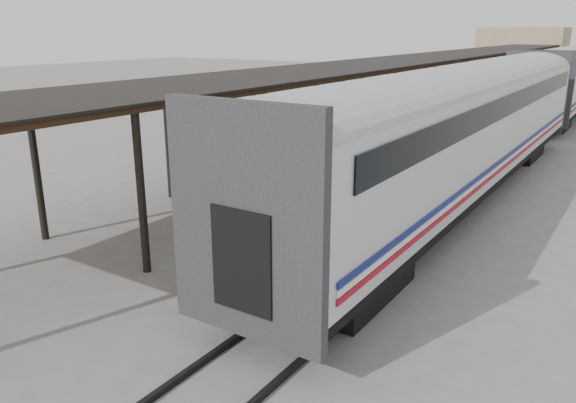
{
  "coord_description": "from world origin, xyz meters",
  "views": [
    {
      "loc": [
        8.49,
        -10.7,
        5.69
      ],
      "look_at": [
        1.37,
        0.16,
        1.7
      ],
      "focal_mm": 35.0,
      "sensor_mm": 36.0,
      "label": 1
    }
  ],
  "objects_px": {
    "baggage_cart": "(243,247)",
    "porter": "(232,210)",
    "luggage_tug": "(427,133)",
    "pedestrian": "(379,137)"
  },
  "relations": [
    {
      "from": "baggage_cart",
      "to": "porter",
      "type": "xyz_separation_m",
      "value": [
        0.25,
        -0.65,
        1.15
      ]
    },
    {
      "from": "porter",
      "to": "pedestrian",
      "type": "distance_m",
      "value": 14.65
    },
    {
      "from": "porter",
      "to": "pedestrian",
      "type": "height_order",
      "value": "porter"
    },
    {
      "from": "baggage_cart",
      "to": "porter",
      "type": "height_order",
      "value": "porter"
    },
    {
      "from": "porter",
      "to": "baggage_cart",
      "type": "bearing_deg",
      "value": 21.28
    },
    {
      "from": "pedestrian",
      "to": "porter",
      "type": "bearing_deg",
      "value": 117.5
    },
    {
      "from": "baggage_cart",
      "to": "luggage_tug",
      "type": "distance_m",
      "value": 17.32
    },
    {
      "from": "luggage_tug",
      "to": "baggage_cart",
      "type": "bearing_deg",
      "value": -77.9
    },
    {
      "from": "baggage_cart",
      "to": "luggage_tug",
      "type": "relative_size",
      "value": 1.46
    },
    {
      "from": "porter",
      "to": "luggage_tug",
      "type": "bearing_deg",
      "value": 6.25
    }
  ]
}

